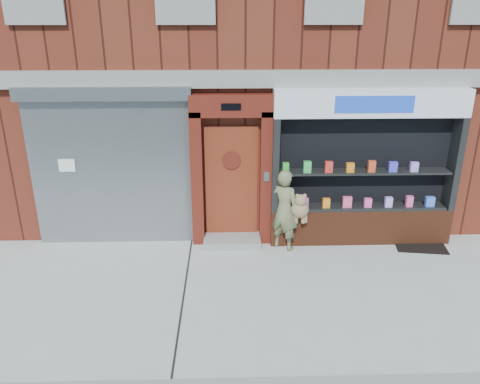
{
  "coord_description": "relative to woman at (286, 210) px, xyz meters",
  "views": [
    {
      "loc": [
        -0.83,
        -6.46,
        4.24
      ],
      "look_at": [
        -0.61,
        1.0,
        1.37
      ],
      "focal_mm": 35.0,
      "sensor_mm": 36.0,
      "label": 1
    }
  ],
  "objects": [
    {
      "name": "woman",
      "position": [
        0.0,
        0.0,
        0.0
      ],
      "size": [
        0.79,
        0.64,
        1.58
      ],
      "color": "#696C47",
      "rests_on": "ground"
    },
    {
      "name": "ground",
      "position": [
        -0.27,
        -1.54,
        -0.8
      ],
      "size": [
        80.0,
        80.0,
        0.0
      ],
      "primitive_type": "plane",
      "color": "#9E9E99",
      "rests_on": "ground"
    },
    {
      "name": "red_door_bay",
      "position": [
        -1.02,
        0.32,
        0.66
      ],
      "size": [
        1.52,
        0.58,
        2.9
      ],
      "color": "#4B140C",
      "rests_on": "ground"
    },
    {
      "name": "doormat",
      "position": [
        2.64,
        0.01,
        -0.79
      ],
      "size": [
        1.03,
        0.79,
        0.02
      ],
      "primitive_type": "cube",
      "rotation": [
        0.0,
        0.0,
        -0.15
      ],
      "color": "black",
      "rests_on": "ground"
    },
    {
      "name": "shutter_bay",
      "position": [
        -3.27,
        0.39,
        0.92
      ],
      "size": [
        3.1,
        0.3,
        3.04
      ],
      "color": "gray",
      "rests_on": "ground"
    },
    {
      "name": "building",
      "position": [
        -0.27,
        4.46,
        3.2
      ],
      "size": [
        12.0,
        8.16,
        8.0
      ],
      "color": "#561D13",
      "rests_on": "ground"
    },
    {
      "name": "pharmacy_bay",
      "position": [
        1.48,
        0.28,
        0.57
      ],
      "size": [
        3.5,
        0.41,
        3.0
      ],
      "color": "#602A16",
      "rests_on": "ground"
    }
  ]
}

